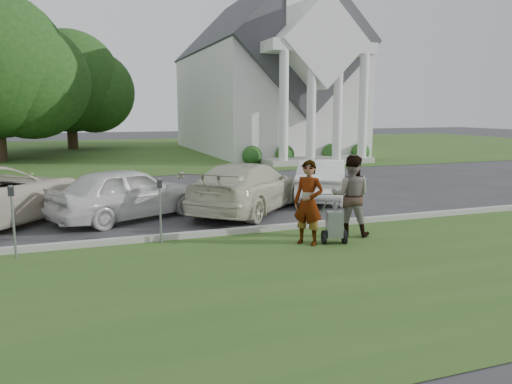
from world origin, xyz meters
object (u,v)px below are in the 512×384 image
striping_cart (334,225)px  person_right (351,196)px  church (264,67)px  parking_meter_far (13,213)px  parking_meter_near (160,203)px  person_left (308,203)px  car_b (128,193)px  car_d (322,179)px  car_c (248,187)px  tree_back (69,86)px

striping_cart → person_right: bearing=52.2°
church → parking_meter_far: bearing=-121.4°
parking_meter_far → striping_cart: bearing=-10.0°
person_right → striping_cart: bearing=68.5°
parking_meter_near → person_left: bearing=-21.6°
parking_meter_near → parking_meter_far: (-2.95, -0.19, 0.02)m
striping_cart → parking_meter_near: bearing=175.1°
car_b → car_d: car_b is taller
parking_meter_far → car_b: parking_meter_far is taller
parking_meter_far → car_d: (8.97, 4.02, -0.27)m
church → car_c: size_ratio=4.80×
striping_cart → parking_meter_far: size_ratio=0.76×
person_left → car_c: size_ratio=0.38×
church → person_right: (-6.70, -23.60, -4.98)m
car_c → person_left: bearing=133.8°
car_b → car_d: bearing=-106.8°
tree_back → car_c: bearing=-79.6°
car_b → parking_meter_near: bearing=163.3°
church → parking_meter_near: size_ratio=16.30×
tree_back → parking_meter_far: bearing=-91.9°
person_left → car_b: person_left is taller
striping_cart → car_c: (-0.63, 4.12, 0.30)m
tree_back → car_b: size_ratio=2.25×
church → car_d: (-5.05, -18.96, -5.26)m
striping_cart → parking_meter_near: 3.92m
person_left → person_right: bearing=67.1°
person_right → car_c: (-1.35, 3.58, -0.23)m
church → car_b: church is taller
car_c → car_d: (3.00, 1.06, -0.05)m
tree_back → car_b: bearing=-86.8°
church → parking_meter_near: bearing=-115.9°
car_c → car_b: bearing=41.1°
church → car_d: size_ratio=5.84×
church → person_left: (-8.00, -24.00, -5.00)m
car_b → car_c: (3.45, -0.11, 0.00)m
tree_back → person_left: bearing=-80.8°
person_right → car_b: bearing=-6.0°
striping_cart → car_b: 5.89m
parking_meter_far → car_b: (2.52, 3.07, -0.22)m
church → parking_meter_far: size_ratio=16.02×
person_left → church: bearing=121.6°
parking_meter_near → striping_cart: bearing=-20.3°
parking_meter_far → car_b: bearing=50.6°
tree_back → striping_cart: bearing=-79.8°
person_left → parking_meter_near: person_left is taller
church → striping_cart: bearing=-107.1°
striping_cart → person_left: bearing=-177.8°
tree_back → car_b: tree_back is taller
church → striping_cart: 25.85m
car_c → car_d: 3.18m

